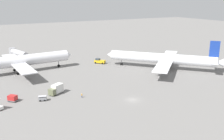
# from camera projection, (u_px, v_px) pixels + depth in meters

# --- Properties ---
(ground_plane) EXTENTS (600.00, 600.00, 0.00)m
(ground_plane) POSITION_uv_depth(u_px,v_px,m) (132.00, 100.00, 88.48)
(ground_plane) COLOR slate
(airliner_at_gate_left) EXTENTS (50.11, 43.54, 16.63)m
(airliner_at_gate_left) POSITION_uv_depth(u_px,v_px,m) (21.00, 61.00, 120.17)
(airliner_at_gate_left) COLOR silver
(airliner_at_gate_left) RESTS_ON ground
(airliner_being_pushed) EXTENTS (42.86, 46.20, 15.18)m
(airliner_being_pushed) POSITION_uv_depth(u_px,v_px,m) (163.00, 59.00, 126.41)
(airliner_being_pushed) COLOR white
(airliner_being_pushed) RESTS_ON ground
(pushback_tug) EXTENTS (6.78, 7.77, 2.95)m
(pushback_tug) POSITION_uv_depth(u_px,v_px,m) (100.00, 61.00, 138.01)
(pushback_tug) COLOR gold
(pushback_tug) RESTS_ON ground
(gse_container_dolly_flat) EXTENTS (3.79, 3.84, 2.15)m
(gse_container_dolly_flat) POSITION_uv_depth(u_px,v_px,m) (13.00, 98.00, 87.02)
(gse_container_dolly_flat) COLOR slate
(gse_container_dolly_flat) RESTS_ON ground
(gse_baggage_cart_near_cluster) EXTENTS (3.10, 2.40, 1.71)m
(gse_baggage_cart_near_cluster) POSITION_uv_depth(u_px,v_px,m) (43.00, 98.00, 87.66)
(gse_baggage_cart_near_cluster) COLOR gray
(gse_baggage_cart_near_cluster) RESTS_ON ground
(gse_catering_truck_tall) EXTENTS (6.25, 5.05, 3.50)m
(gse_catering_truck_tall) POSITION_uv_depth(u_px,v_px,m) (56.00, 89.00, 93.75)
(gse_catering_truck_tall) COLOR #666B4C
(gse_catering_truck_tall) RESTS_ON ground
(ground_crew_marshaller_foreground) EXTENTS (0.36, 0.36, 1.58)m
(ground_crew_marshaller_foreground) POSITION_uv_depth(u_px,v_px,m) (82.00, 95.00, 90.48)
(ground_crew_marshaller_foreground) COLOR #2D3351
(ground_crew_marshaller_foreground) RESTS_ON ground
(jet_bridge) EXTENTS (7.86, 19.25, 5.62)m
(jet_bridge) POSITION_uv_depth(u_px,v_px,m) (17.00, 52.00, 147.29)
(jet_bridge) COLOR #B7B7BC
(jet_bridge) RESTS_ON ground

